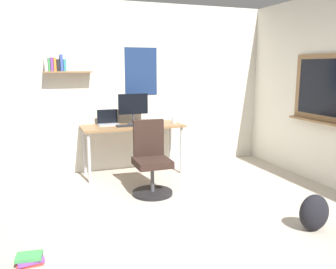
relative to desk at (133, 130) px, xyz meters
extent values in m
plane|color=#ADA393|center=(-0.05, -2.07, -0.68)|extent=(5.20, 5.20, 0.00)
cube|color=silver|center=(-0.05, 0.38, 0.62)|extent=(5.00, 0.10, 2.60)
cube|color=olive|center=(-0.89, 0.23, 0.87)|extent=(0.68, 0.20, 0.02)
cube|color=navy|center=(0.24, 0.33, 0.87)|extent=(0.52, 0.01, 0.74)
cube|color=silver|center=(-1.18, 0.26, 0.98)|extent=(0.04, 0.14, 0.20)
cube|color=#3D934C|center=(-1.14, 0.26, 0.97)|extent=(0.03, 0.14, 0.19)
cube|color=#7A3D99|center=(-1.10, 0.26, 0.98)|extent=(0.04, 0.14, 0.19)
cube|color=orange|center=(-1.06, 0.26, 0.98)|extent=(0.03, 0.14, 0.19)
cube|color=black|center=(-1.01, 0.26, 0.96)|extent=(0.04, 0.14, 0.17)
cube|color=#3851B2|center=(-0.97, 0.26, 1.00)|extent=(0.04, 0.14, 0.24)
cube|color=teal|center=(-0.93, 0.26, 0.97)|extent=(0.04, 0.14, 0.17)
cube|color=olive|center=(2.33, -1.35, 0.67)|extent=(0.04, 1.10, 0.90)
cube|color=black|center=(2.32, -1.35, 0.67)|extent=(0.01, 0.94, 0.76)
cube|color=olive|center=(2.29, -1.35, 0.20)|extent=(0.12, 1.10, 0.03)
cube|color=olive|center=(0.00, 0.00, 0.06)|extent=(1.52, 0.61, 0.03)
cylinder|color=#B7B7BC|center=(-0.70, -0.24, -0.32)|extent=(0.04, 0.04, 0.73)
cylinder|color=#B7B7BC|center=(0.70, -0.24, -0.32)|extent=(0.04, 0.04, 0.73)
cylinder|color=#B7B7BC|center=(-0.70, 0.24, -0.32)|extent=(0.04, 0.04, 0.73)
cylinder|color=#B7B7BC|center=(0.70, 0.24, -0.32)|extent=(0.04, 0.04, 0.73)
cylinder|color=black|center=(-0.01, -0.98, -0.66)|extent=(0.52, 0.52, 0.04)
cylinder|color=#4C4C51|center=(-0.01, -0.98, -0.47)|extent=(0.05, 0.05, 0.34)
cube|color=black|center=(-0.01, -0.98, -0.26)|extent=(0.44, 0.44, 0.09)
cube|color=black|center=(0.01, -0.78, 0.03)|extent=(0.40, 0.10, 0.48)
cube|color=#ADAFB5|center=(-0.34, 0.11, 0.09)|extent=(0.31, 0.21, 0.02)
cube|color=black|center=(-0.34, 0.21, 0.20)|extent=(0.31, 0.01, 0.21)
cylinder|color=#38383D|center=(0.04, 0.11, 0.08)|extent=(0.17, 0.17, 0.01)
cylinder|color=#38383D|center=(0.04, 0.11, 0.16)|extent=(0.03, 0.03, 0.14)
cube|color=black|center=(0.04, 0.10, 0.39)|extent=(0.46, 0.02, 0.31)
cube|color=black|center=(-0.08, -0.08, 0.09)|extent=(0.37, 0.13, 0.02)
ellipsoid|color=#262628|center=(0.20, -0.08, 0.09)|extent=(0.10, 0.06, 0.03)
cylinder|color=silver|center=(0.66, -0.03, 0.12)|extent=(0.08, 0.08, 0.09)
ellipsoid|color=black|center=(1.20, -2.52, -0.49)|extent=(0.32, 0.22, 0.38)
cube|color=#C63833|center=(-1.49, -2.19, -0.67)|extent=(0.22, 0.16, 0.03)
cube|color=#7A3D99|center=(-1.48, -2.21, -0.64)|extent=(0.23, 0.18, 0.03)
cube|color=#3D934C|center=(-1.49, -2.20, -0.61)|extent=(0.23, 0.18, 0.03)
camera|label=1|loc=(-1.35, -5.17, 0.95)|focal=38.19mm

